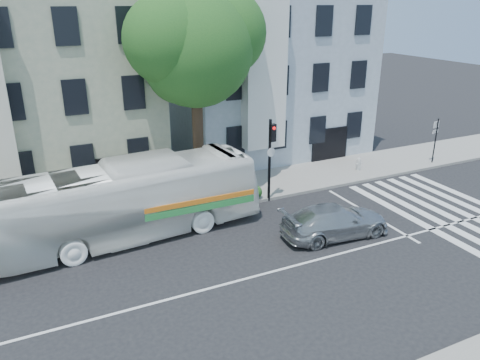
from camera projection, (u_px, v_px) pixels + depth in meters
ground at (279, 270)px, 17.96m from camera, size 120.00×120.00×0.00m
sidewalk_far at (203, 195)px, 24.68m from camera, size 80.00×4.00×0.15m
building_left at (36, 82)px, 25.83m from camera, size 12.00×10.00×11.00m
building_right at (260, 67)px, 31.44m from camera, size 12.00×10.00×11.00m
street_tree at (194, 42)px, 22.54m from camera, size 7.30×5.90×11.10m
bus at (121, 202)px, 19.83m from camera, size 3.71×12.30×3.38m
sedan at (335, 221)px, 20.36m from camera, size 2.34×5.01×1.42m
hedge at (176, 207)px, 22.28m from camera, size 8.53×1.18×0.70m
traffic_signal at (271, 150)px, 23.12m from camera, size 0.45×0.53×4.30m
fire_hydrant at (358, 164)px, 27.95m from camera, size 0.45×0.26×0.80m
far_sign_pole at (436, 135)px, 28.86m from camera, size 0.51×0.20×2.82m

